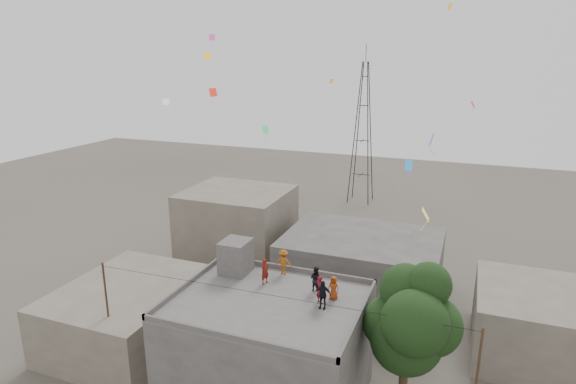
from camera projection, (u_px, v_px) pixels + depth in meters
name	position (u px, v px, depth m)	size (l,w,h in m)	color
main_building	(269.00, 351.00, 26.28)	(10.00, 8.00, 6.10)	#474442
parapet	(268.00, 298.00, 25.41)	(10.00, 8.00, 0.30)	#474442
stair_head_box	(236.00, 257.00, 28.63)	(1.60, 1.80, 2.00)	#474442
neighbor_west	(130.00, 313.00, 32.18)	(8.00, 10.00, 4.00)	#61574C
neighbor_north	(361.00, 266.00, 38.30)	(12.00, 9.00, 5.00)	#474442
neighbor_northwest	(238.00, 228.00, 43.99)	(9.00, 8.00, 7.00)	#61574C
neighbor_east	(532.00, 323.00, 30.63)	(7.00, 8.00, 4.40)	#61574C
tree	(411.00, 322.00, 23.43)	(4.90, 4.60, 9.10)	black
utility_line	(268.00, 354.00, 24.78)	(20.12, 0.62, 7.40)	black
transmission_tower	(363.00, 133.00, 61.94)	(2.97, 2.97, 20.01)	black
person_red_adult	(320.00, 289.00, 25.07)	(0.57, 0.37, 1.56)	maroon
person_orange_child	(334.00, 288.00, 25.51)	(0.63, 0.41, 1.30)	#9F3A12
person_dark_child	(316.00, 279.00, 26.37)	(0.70, 0.54, 1.44)	black
person_dark_adult	(322.00, 295.00, 24.55)	(0.90, 0.37, 1.53)	black
person_orange_adult	(284.00, 262.00, 28.45)	(0.99, 0.57, 1.53)	#A25212
person_red_child	(265.00, 271.00, 27.24)	(0.55, 0.36, 1.51)	maroon
kites	(338.00, 102.00, 27.72)	(21.01, 13.98, 11.74)	red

